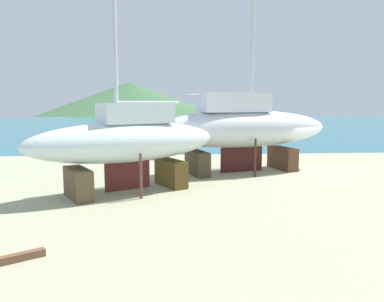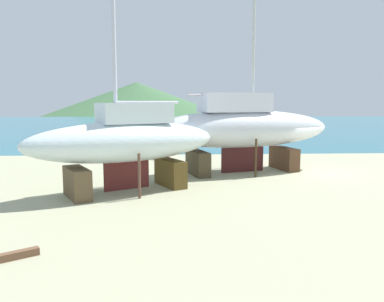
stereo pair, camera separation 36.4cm
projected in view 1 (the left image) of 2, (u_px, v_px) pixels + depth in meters
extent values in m
plane|color=#A3A382|center=(358.00, 192.00, 16.33)|extent=(49.99, 49.99, 0.00)
cube|color=#256E83|center=(211.00, 124.00, 68.60)|extent=(134.62, 80.65, 0.01)
cone|color=#3F6840|center=(130.00, 111.00, 185.01)|extent=(155.60, 155.60, 28.46)
cube|color=brown|center=(282.00, 158.00, 21.97)|extent=(1.28, 2.38, 1.29)
cube|color=#493D29|center=(197.00, 163.00, 20.20)|extent=(1.28, 2.38, 1.29)
cylinder|color=#473129|center=(230.00, 151.00, 22.50)|extent=(0.12, 0.12, 2.02)
cylinder|color=#44311C|center=(255.00, 158.00, 19.58)|extent=(0.12, 0.12, 2.02)
ellipsoid|color=silver|center=(242.00, 129.00, 20.86)|extent=(11.07, 5.58, 2.08)
cube|color=#481C1B|center=(242.00, 160.00, 21.08)|extent=(2.50, 0.76, 1.45)
cube|color=silver|center=(234.00, 103.00, 20.50)|extent=(4.17, 2.67, 1.04)
cylinder|color=beige|center=(220.00, 95.00, 20.18)|extent=(3.64, 1.12, 0.13)
cube|color=brown|center=(78.00, 184.00, 15.12)|extent=(1.57, 2.10, 1.24)
cube|color=brown|center=(171.00, 173.00, 17.40)|extent=(1.57, 2.10, 1.24)
cylinder|color=brown|center=(141.00, 176.00, 15.07)|extent=(0.12, 0.12, 1.85)
cylinder|color=brown|center=(116.00, 166.00, 17.38)|extent=(0.12, 0.12, 1.85)
ellipsoid|color=silver|center=(127.00, 142.00, 16.06)|extent=(8.77, 6.29, 1.75)
cube|color=#551E1C|center=(128.00, 176.00, 16.25)|extent=(1.86, 1.05, 1.23)
cube|color=silver|center=(136.00, 113.00, 16.13)|extent=(3.44, 2.79, 0.88)
cylinder|color=#BDB5C5|center=(149.00, 102.00, 16.41)|extent=(2.71, 1.53, 0.12)
cube|color=maroon|center=(164.00, 152.00, 26.02)|extent=(0.38, 0.39, 0.91)
cube|color=#2C7253|center=(164.00, 141.00, 25.93)|extent=(0.47, 0.49, 0.62)
sphere|color=tan|center=(164.00, 135.00, 25.87)|extent=(0.22, 0.22, 0.22)
cylinder|color=black|center=(130.00, 158.00, 23.91)|extent=(0.78, 0.78, 0.75)
cylinder|color=#35476D|center=(125.00, 164.00, 21.10)|extent=(0.72, 0.72, 0.90)
cube|color=brown|center=(18.00, 257.00, 9.15)|extent=(1.17, 0.85, 0.19)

